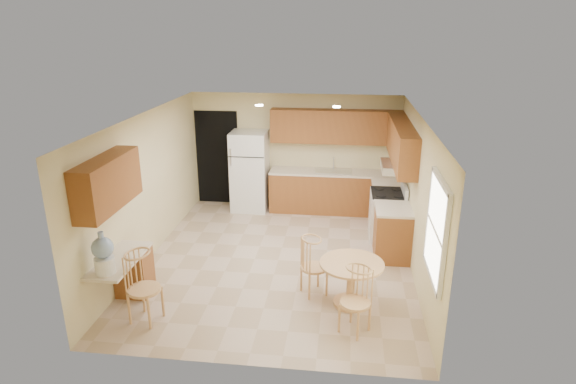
# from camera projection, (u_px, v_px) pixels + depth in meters

# --- Properties ---
(floor) EXTENTS (5.50, 5.50, 0.00)m
(floor) POSITION_uv_depth(u_px,v_px,m) (278.00, 260.00, 8.34)
(floor) COLOR tan
(floor) RESTS_ON ground
(ceiling) EXTENTS (4.50, 5.50, 0.02)m
(ceiling) POSITION_uv_depth(u_px,v_px,m) (277.00, 117.00, 7.52)
(ceiling) COLOR white
(ceiling) RESTS_ON wall_back
(wall_back) EXTENTS (4.50, 0.02, 2.50)m
(wall_back) POSITION_uv_depth(u_px,v_px,m) (295.00, 151.00, 10.51)
(wall_back) COLOR beige
(wall_back) RESTS_ON floor
(wall_front) EXTENTS (4.50, 0.02, 2.50)m
(wall_front) POSITION_uv_depth(u_px,v_px,m) (243.00, 273.00, 5.35)
(wall_front) COLOR beige
(wall_front) RESTS_ON floor
(wall_left) EXTENTS (0.02, 5.50, 2.50)m
(wall_left) POSITION_uv_depth(u_px,v_px,m) (147.00, 187.00, 8.19)
(wall_left) COLOR beige
(wall_left) RESTS_ON floor
(wall_right) EXTENTS (0.02, 5.50, 2.50)m
(wall_right) POSITION_uv_depth(u_px,v_px,m) (417.00, 198.00, 7.68)
(wall_right) COLOR beige
(wall_right) RESTS_ON floor
(doorway) EXTENTS (0.90, 0.02, 2.10)m
(doorway) POSITION_uv_depth(u_px,v_px,m) (217.00, 158.00, 10.76)
(doorway) COLOR black
(doorway) RESTS_ON floor
(base_cab_back) EXTENTS (2.75, 0.60, 0.87)m
(base_cab_back) POSITION_uv_depth(u_px,v_px,m) (334.00, 192.00, 10.40)
(base_cab_back) COLOR brown
(base_cab_back) RESTS_ON floor
(counter_back) EXTENTS (2.75, 0.63, 0.04)m
(counter_back) POSITION_uv_depth(u_px,v_px,m) (334.00, 172.00, 10.25)
(counter_back) COLOR beige
(counter_back) RESTS_ON base_cab_back
(base_cab_right_a) EXTENTS (0.60, 0.59, 0.87)m
(base_cab_right_a) POSITION_uv_depth(u_px,v_px,m) (386.00, 204.00, 9.72)
(base_cab_right_a) COLOR brown
(base_cab_right_a) RESTS_ON floor
(counter_right_a) EXTENTS (0.63, 0.59, 0.04)m
(counter_right_a) POSITION_uv_depth(u_px,v_px,m) (388.00, 183.00, 9.57)
(counter_right_a) COLOR beige
(counter_right_a) RESTS_ON base_cab_right_a
(base_cab_right_b) EXTENTS (0.60, 0.80, 0.87)m
(base_cab_right_b) POSITION_uv_depth(u_px,v_px,m) (392.00, 233.00, 8.36)
(base_cab_right_b) COLOR brown
(base_cab_right_b) RESTS_ON floor
(counter_right_b) EXTENTS (0.63, 0.80, 0.04)m
(counter_right_b) POSITION_uv_depth(u_px,v_px,m) (394.00, 209.00, 8.21)
(counter_right_b) COLOR beige
(counter_right_b) RESTS_ON base_cab_right_b
(upper_cab_back) EXTENTS (2.75, 0.33, 0.70)m
(upper_cab_back) POSITION_uv_depth(u_px,v_px,m) (336.00, 127.00, 10.06)
(upper_cab_back) COLOR brown
(upper_cab_back) RESTS_ON wall_back
(upper_cab_right) EXTENTS (0.33, 2.42, 0.70)m
(upper_cab_right) POSITION_uv_depth(u_px,v_px,m) (402.00, 143.00, 8.64)
(upper_cab_right) COLOR brown
(upper_cab_right) RESTS_ON wall_right
(upper_cab_left) EXTENTS (0.33, 1.40, 0.70)m
(upper_cab_left) POSITION_uv_depth(u_px,v_px,m) (108.00, 183.00, 6.47)
(upper_cab_left) COLOR brown
(upper_cab_left) RESTS_ON wall_left
(sink) EXTENTS (0.78, 0.44, 0.01)m
(sink) POSITION_uv_depth(u_px,v_px,m) (333.00, 171.00, 10.25)
(sink) COLOR silver
(sink) RESTS_ON counter_back
(range_hood) EXTENTS (0.50, 0.76, 0.14)m
(range_hood) POSITION_uv_depth(u_px,v_px,m) (395.00, 167.00, 8.76)
(range_hood) COLOR silver
(range_hood) RESTS_ON upper_cab_right
(desk_pedestal) EXTENTS (0.48, 0.42, 0.72)m
(desk_pedestal) POSITION_uv_depth(u_px,v_px,m) (134.00, 272.00, 7.21)
(desk_pedestal) COLOR brown
(desk_pedestal) RESTS_ON floor
(desk_top) EXTENTS (0.50, 1.20, 0.04)m
(desk_top) POSITION_uv_depth(u_px,v_px,m) (120.00, 260.00, 6.73)
(desk_top) COLOR beige
(desk_top) RESTS_ON desk_pedestal
(window) EXTENTS (0.06, 1.12, 1.30)m
(window) POSITION_uv_depth(u_px,v_px,m) (437.00, 230.00, 5.87)
(window) COLOR white
(window) RESTS_ON wall_right
(can_light_a) EXTENTS (0.14, 0.14, 0.02)m
(can_light_a) POSITION_uv_depth(u_px,v_px,m) (259.00, 105.00, 8.71)
(can_light_a) COLOR white
(can_light_a) RESTS_ON ceiling
(can_light_b) EXTENTS (0.14, 0.14, 0.02)m
(can_light_b) POSITION_uv_depth(u_px,v_px,m) (337.00, 107.00, 8.55)
(can_light_b) COLOR white
(can_light_b) RESTS_ON ceiling
(refrigerator) EXTENTS (0.76, 0.74, 1.73)m
(refrigerator) POSITION_uv_depth(u_px,v_px,m) (250.00, 171.00, 10.42)
(refrigerator) COLOR white
(refrigerator) RESTS_ON floor
(stove) EXTENTS (0.65, 0.76, 1.09)m
(stove) POSITION_uv_depth(u_px,v_px,m) (387.00, 215.00, 9.08)
(stove) COLOR white
(stove) RESTS_ON floor
(dining_table) EXTENTS (0.92, 0.92, 0.68)m
(dining_table) POSITION_uv_depth(u_px,v_px,m) (351.00, 277.00, 6.88)
(dining_table) COLOR tan
(dining_table) RESTS_ON floor
(chair_table_a) EXTENTS (0.40, 0.51, 0.91)m
(chair_table_a) POSITION_uv_depth(u_px,v_px,m) (314.00, 263.00, 7.06)
(chair_table_a) COLOR tan
(chair_table_a) RESTS_ON floor
(chair_table_b) EXTENTS (0.40, 0.47, 0.91)m
(chair_table_b) POSITION_uv_depth(u_px,v_px,m) (356.00, 298.00, 6.15)
(chair_table_b) COLOR tan
(chair_table_b) RESTS_ON floor
(chair_desk) EXTENTS (0.44, 0.58, 1.01)m
(chair_desk) POSITION_uv_depth(u_px,v_px,m) (141.00, 284.00, 6.37)
(chair_desk) COLOR tan
(chair_desk) RESTS_ON floor
(water_crock) EXTENTS (0.28, 0.28, 0.59)m
(water_crock) POSITION_uv_depth(u_px,v_px,m) (103.00, 255.00, 6.26)
(water_crock) COLOR white
(water_crock) RESTS_ON desk_top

